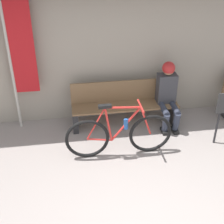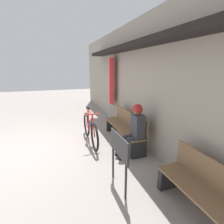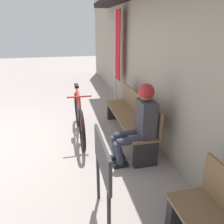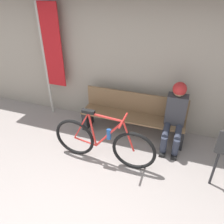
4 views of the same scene
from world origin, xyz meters
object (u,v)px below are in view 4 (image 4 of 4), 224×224
Objects in this scene: park_bench_near at (133,116)px; bicycle at (103,143)px; banner_pole at (50,52)px; person_seated at (176,113)px.

bicycle reaches higher than park_bench_near.
park_bench_near is at bearing -6.03° from banner_pole.
banner_pole is at bearing 173.97° from park_bench_near.
person_seated is 0.53× the size of banner_pole.
person_seated is (0.76, -0.11, 0.29)m from park_bench_near.
person_seated is (1.02, 0.80, 0.31)m from bicycle.
banner_pole is at bearing 144.13° from bicycle.
park_bench_near is 1.61× the size of person_seated.
banner_pole is (-2.53, 0.30, 0.71)m from person_seated.
park_bench_near is 0.82m from person_seated.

